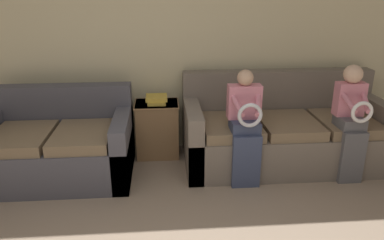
{
  "coord_description": "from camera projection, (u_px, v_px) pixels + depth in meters",
  "views": [
    {
      "loc": [
        0.0,
        -1.63,
        1.93
      ],
      "look_at": [
        0.27,
        1.63,
        0.74
      ],
      "focal_mm": 35.0,
      "sensor_mm": 36.0,
      "label": 1
    }
  ],
  "objects": [
    {
      "name": "child_right_seated",
      "position": [
        351.0,
        117.0,
        3.78
      ],
      "size": [
        0.29,
        0.38,
        1.18
      ],
      "color": "#56565B",
      "rests_on": "ground_plane"
    },
    {
      "name": "child_left_seated",
      "position": [
        245.0,
        124.0,
        3.7
      ],
      "size": [
        0.34,
        0.37,
        1.15
      ],
      "color": "#384260",
      "rests_on": "ground_plane"
    },
    {
      "name": "wall_back",
      "position": [
        161.0,
        44.0,
        4.32
      ],
      "size": [
        7.15,
        0.06,
        2.55
      ],
      "color": "beige",
      "rests_on": "ground_plane"
    },
    {
      "name": "couch_side",
      "position": [
        58.0,
        147.0,
        3.94
      ],
      "size": [
        1.53,
        0.99,
        0.89
      ],
      "color": "#4C4C56",
      "rests_on": "ground_plane"
    },
    {
      "name": "couch_main",
      "position": [
        283.0,
        133.0,
        4.24
      ],
      "size": [
        2.23,
        0.99,
        0.99
      ],
      "color": "#70665B",
      "rests_on": "ground_plane"
    },
    {
      "name": "side_shelf",
      "position": [
        157.0,
        128.0,
        4.4
      ],
      "size": [
        0.51,
        0.41,
        0.64
      ],
      "color": "olive",
      "rests_on": "ground_plane"
    },
    {
      "name": "book_stack",
      "position": [
        157.0,
        99.0,
        4.28
      ],
      "size": [
        0.24,
        0.25,
        0.09
      ],
      "color": "gold",
      "rests_on": "side_shelf"
    }
  ]
}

